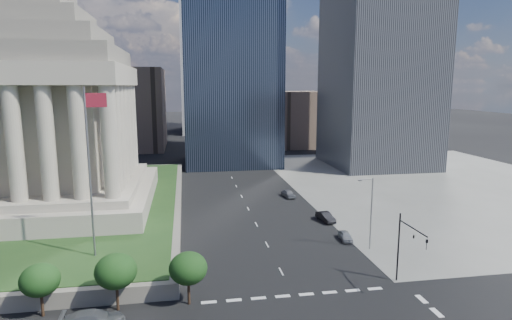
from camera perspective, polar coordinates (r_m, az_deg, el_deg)
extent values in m
plane|color=black|center=(129.43, -4.50, 0.03)|extent=(500.00, 500.00, 0.00)
cube|color=slate|center=(106.34, 23.18, -2.89)|extent=(68.00, 90.00, 0.03)
cylinder|color=slate|center=(53.23, -21.31, -1.75)|extent=(0.24, 0.24, 20.00)
cube|color=maroon|center=(52.05, -20.59, 7.48)|extent=(2.40, 0.05, 1.60)
cube|color=black|center=(123.03, -3.53, 13.56)|extent=(26.00, 26.00, 60.00)
cube|color=brown|center=(163.28, 5.81, 5.58)|extent=(20.00, 30.00, 20.00)
cube|color=brown|center=(158.44, -16.50, 6.55)|extent=(24.00, 30.00, 28.00)
cylinder|color=black|center=(51.82, 18.45, -10.98)|extent=(0.18, 0.18, 8.00)
cylinder|color=black|center=(48.52, 20.18, -8.52)|extent=(0.14, 5.50, 0.14)
cube|color=black|center=(46.55, 21.80, -10.44)|extent=(0.30, 0.30, 1.10)
cylinder|color=slate|center=(59.98, 15.11, -6.95)|extent=(0.16, 0.16, 10.00)
cylinder|color=slate|center=(58.44, 14.51, -2.51)|extent=(1.80, 0.12, 0.12)
cube|color=slate|center=(58.10, 13.70, -2.64)|extent=(0.50, 0.22, 0.14)
imported|color=#595C61|center=(44.44, -20.86, -19.28)|extent=(5.75, 2.53, 1.64)
imported|color=#919399|center=(63.90, 11.84, -9.89)|extent=(1.89, 3.88, 1.28)
imported|color=black|center=(71.77, 9.26, -7.50)|extent=(4.73, 2.30, 1.49)
imported|color=slate|center=(86.00, 4.35, -4.48)|extent=(4.59, 2.39, 1.49)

